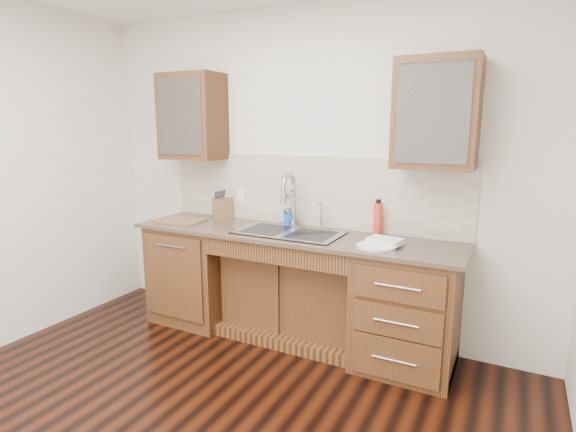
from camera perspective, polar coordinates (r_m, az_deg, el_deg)
The scene contains 23 objects.
wall_back at distance 3.84m, azimuth 2.73°, elevation 5.44°, with size 4.00×0.10×2.70m, color silver.
base_cabinet_left at distance 4.22m, azimuth -11.39°, elevation -6.89°, with size 0.70×0.62×0.88m, color #593014.
base_cabinet_center at distance 3.84m, azimuth 0.90°, elevation -9.97°, with size 1.20×0.44×0.70m, color #593014.
base_cabinet_right at distance 3.44m, azimuth 14.86°, elevation -11.35°, with size 0.70×0.62×0.88m, color #593014.
countertop at distance 3.58m, azimuth 0.18°, elevation -2.36°, with size 2.70×0.65×0.03m, color #84705B.
backsplash at distance 3.80m, azimuth 2.33°, elevation 3.18°, with size 2.70×0.02×0.59m, color beige.
sink at distance 3.59m, azimuth 0.07°, elevation -3.50°, with size 0.84×0.46×0.19m, color #9E9EA5.
faucet at distance 3.76m, azimuth 0.72°, elevation 1.63°, with size 0.04×0.04×0.40m, color #999993.
filter_tap at distance 3.68m, azimuth 4.27°, elevation 0.12°, with size 0.02×0.02×0.24m, color #999993.
upper_cabinet_left at distance 4.19m, azimuth -12.03°, elevation 12.21°, with size 0.55×0.34×0.75m, color #593014.
upper_cabinet_right at distance 3.30m, azimuth 18.36°, elevation 12.20°, with size 0.55×0.34×0.75m, color #593014.
outlet_left at distance 4.11m, azimuth -6.00°, elevation 2.56°, with size 0.08×0.01×0.12m, color white.
outlet_right at distance 3.58m, azimuth 11.71°, elevation 1.08°, with size 0.08×0.01×0.12m, color white.
soap_bottle at distance 3.80m, azimuth 0.19°, elevation -0.11°, with size 0.07×0.07×0.16m, color blue.
water_bottle at distance 3.55m, azimuth 11.32°, elevation -0.40°, with size 0.07×0.07×0.25m, color red.
plate at distance 3.21m, azimuth 11.09°, elevation -3.76°, with size 0.27×0.27×0.02m, color white.
dish_towel at distance 3.26m, azimuth 12.21°, elevation -3.11°, with size 0.23×0.17×0.04m, color white.
knife_block at distance 4.16m, azimuth -8.30°, elevation 0.97°, with size 0.10×0.17×0.19m, color #A98B50.
cutting_board at distance 4.10m, azimuth -13.47°, elevation -0.60°, with size 0.40×0.28×0.02m, color brown.
cup_left_a at distance 4.27m, azimuth -13.46°, elevation 11.44°, with size 0.12×0.12×0.10m, color white.
cup_left_b at distance 4.09m, azimuth -10.29°, elevation 11.57°, with size 0.10×0.10×0.10m, color white.
cup_right_a at distance 3.32m, azimuth 16.15°, elevation 11.52°, with size 0.14×0.14×0.11m, color white.
cup_right_b at distance 3.28m, azimuth 20.70°, elevation 11.21°, with size 0.11×0.11×0.10m, color white.
Camera 1 is at (1.58, -1.68, 1.74)m, focal length 28.00 mm.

